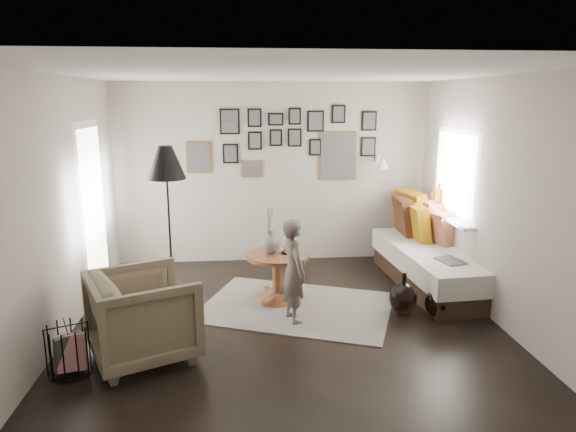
{
  "coord_description": "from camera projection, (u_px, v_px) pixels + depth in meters",
  "views": [
    {
      "loc": [
        -0.46,
        -4.99,
        2.36
      ],
      "look_at": [
        0.05,
        0.5,
        1.1
      ],
      "focal_mm": 32.0,
      "sensor_mm": 36.0,
      "label": 1
    }
  ],
  "objects": [
    {
      "name": "ground",
      "position": [
        288.0,
        328.0,
        5.41
      ],
      "size": [
        4.8,
        4.8,
        0.0
      ],
      "primitive_type": "plane",
      "color": "black",
      "rests_on": "ground"
    },
    {
      "name": "wall_back",
      "position": [
        273.0,
        174.0,
        7.45
      ],
      "size": [
        4.5,
        0.0,
        4.5
      ],
      "primitive_type": "plane",
      "rotation": [
        1.57,
        0.0,
        0.0
      ],
      "color": "#ABA095",
      "rests_on": "ground"
    },
    {
      "name": "wall_front",
      "position": [
        328.0,
        299.0,
        2.79
      ],
      "size": [
        4.5,
        0.0,
        4.5
      ],
      "primitive_type": "plane",
      "rotation": [
        -1.57,
        0.0,
        0.0
      ],
      "color": "#ABA095",
      "rests_on": "ground"
    },
    {
      "name": "wall_left",
      "position": [
        54.0,
        212.0,
        4.92
      ],
      "size": [
        0.0,
        4.8,
        4.8
      ],
      "primitive_type": "plane",
      "rotation": [
        1.57,
        0.0,
        1.57
      ],
      "color": "#ABA095",
      "rests_on": "ground"
    },
    {
      "name": "wall_right",
      "position": [
        503.0,
        204.0,
        5.32
      ],
      "size": [
        0.0,
        4.8,
        4.8
      ],
      "primitive_type": "plane",
      "rotation": [
        1.57,
        0.0,
        -1.57
      ],
      "color": "#ABA095",
      "rests_on": "ground"
    },
    {
      "name": "ceiling",
      "position": [
        288.0,
        73.0,
        4.83
      ],
      "size": [
        4.8,
        4.8,
        0.0
      ],
      "primitive_type": "plane",
      "rotation": [
        3.14,
        0.0,
        0.0
      ],
      "color": "white",
      "rests_on": "wall_back"
    },
    {
      "name": "door_left",
      "position": [
        93.0,
        211.0,
        6.14
      ],
      "size": [
        0.0,
        2.14,
        2.14
      ],
      "color": "white",
      "rests_on": "wall_left"
    },
    {
      "name": "window_right",
      "position": [
        444.0,
        211.0,
        6.7
      ],
      "size": [
        0.15,
        1.32,
        1.3
      ],
      "color": "white",
      "rests_on": "wall_right"
    },
    {
      "name": "gallery_wall",
      "position": [
        292.0,
        143.0,
        7.36
      ],
      "size": [
        2.74,
        0.03,
        1.08
      ],
      "color": "brown",
      "rests_on": "wall_back"
    },
    {
      "name": "wall_sconce",
      "position": [
        382.0,
        164.0,
        7.29
      ],
      "size": [
        0.18,
        0.36,
        0.16
      ],
      "color": "white",
      "rests_on": "wall_back"
    },
    {
      "name": "rug",
      "position": [
        297.0,
        307.0,
        5.95
      ],
      "size": [
        2.51,
        2.15,
        0.01
      ],
      "primitive_type": "cube",
      "rotation": [
        0.0,
        0.0,
        -0.37
      ],
      "color": "beige",
      "rests_on": "ground"
    },
    {
      "name": "pedestal_table",
      "position": [
        278.0,
        279.0,
        6.09
      ],
      "size": [
        0.75,
        0.75,
        0.59
      ],
      "rotation": [
        0.0,
        0.0,
        -0.34
      ],
      "color": "brown",
      "rests_on": "ground"
    },
    {
      "name": "vase",
      "position": [
        270.0,
        240.0,
        5.99
      ],
      "size": [
        0.21,
        0.21,
        0.53
      ],
      "color": "black",
      "rests_on": "pedestal_table"
    },
    {
      "name": "candles",
      "position": [
        287.0,
        242.0,
        6.0
      ],
      "size": [
        0.13,
        0.13,
        0.28
      ],
      "color": "black",
      "rests_on": "pedestal_table"
    },
    {
      "name": "daybed",
      "position": [
        432.0,
        257.0,
        6.68
      ],
      "size": [
        1.1,
        2.33,
        1.1
      ],
      "rotation": [
        0.0,
        0.0,
        0.07
      ],
      "color": "black",
      "rests_on": "ground"
    },
    {
      "name": "magazine_on_daybed",
      "position": [
        450.0,
        261.0,
        6.0
      ],
      "size": [
        0.32,
        0.39,
        0.02
      ],
      "primitive_type": "cube",
      "rotation": [
        0.0,
        0.0,
        0.24
      ],
      "color": "black",
      "rests_on": "daybed"
    },
    {
      "name": "armchair",
      "position": [
        143.0,
        316.0,
        4.71
      ],
      "size": [
        1.19,
        1.18,
        0.83
      ],
      "primitive_type": "imported",
      "rotation": [
        0.0,
        0.0,
        1.99
      ],
      "color": "brown",
      "rests_on": "ground"
    },
    {
      "name": "armchair_cushion",
      "position": [
        147.0,
        307.0,
        4.75
      ],
      "size": [
        0.49,
        0.5,
        0.17
      ],
      "primitive_type": "cube",
      "rotation": [
        -0.21,
        0.0,
        0.39
      ],
      "color": "white",
      "rests_on": "armchair"
    },
    {
      "name": "floor_lamp",
      "position": [
        166.0,
        169.0,
        5.72
      ],
      "size": [
        0.43,
        0.43,
        1.86
      ],
      "rotation": [
        0.0,
        0.0,
        0.37
      ],
      "color": "black",
      "rests_on": "ground"
    },
    {
      "name": "magazine_basket",
      "position": [
        68.0,
        350.0,
        4.49
      ],
      "size": [
        0.47,
        0.47,
        0.44
      ],
      "rotation": [
        0.0,
        0.0,
        0.42
      ],
      "color": "black",
      "rests_on": "ground"
    },
    {
      "name": "demijohn_large",
      "position": [
        403.0,
        298.0,
        5.74
      ],
      "size": [
        0.31,
        0.31,
        0.47
      ],
      "color": "black",
      "rests_on": "ground"
    },
    {
      "name": "demijohn_small",
      "position": [
        437.0,
        303.0,
        5.66
      ],
      "size": [
        0.28,
        0.28,
        0.43
      ],
      "color": "black",
      "rests_on": "ground"
    },
    {
      "name": "child",
      "position": [
        294.0,
        271.0,
        5.47
      ],
      "size": [
        0.38,
        0.48,
        1.14
      ],
      "primitive_type": "imported",
      "rotation": [
        0.0,
        0.0,
        1.86
      ],
      "color": "#5F514B",
      "rests_on": "ground"
    }
  ]
}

